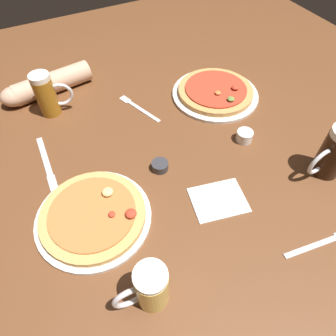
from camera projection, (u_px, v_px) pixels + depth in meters
name	position (u px, v px, depth m)	size (l,w,h in m)	color
ground_plane	(168.00, 175.00, 0.96)	(2.40, 2.40, 0.03)	brown
pizza_plate_near	(93.00, 216.00, 0.83)	(0.32, 0.32, 0.05)	silver
pizza_plate_far	(215.00, 92.00, 1.18)	(0.33, 0.33, 0.05)	silver
beer_mug_dark	(47.00, 95.00, 1.07)	(0.13, 0.07, 0.16)	#9E6619
beer_mug_amber	(334.00, 153.00, 0.88)	(0.14, 0.08, 0.17)	black
beer_mug_pale	(150.00, 288.00, 0.66)	(0.13, 0.07, 0.14)	gold
ramekin_sauce	(160.00, 166.00, 0.94)	(0.05, 0.05, 0.03)	#333338
ramekin_butter	(244.00, 136.00, 1.02)	(0.05, 0.05, 0.04)	white
napkin_folded	(219.00, 200.00, 0.88)	(0.15, 0.12, 0.01)	white
fork_left	(320.00, 243.00, 0.79)	(0.20, 0.05, 0.01)	silver
knife_right	(46.00, 163.00, 0.97)	(0.03, 0.24, 0.01)	silver
fork_spare	(139.00, 108.00, 1.14)	(0.09, 0.20, 0.01)	silver
diner_arm	(44.00, 86.00, 1.16)	(0.35, 0.12, 0.08)	tan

